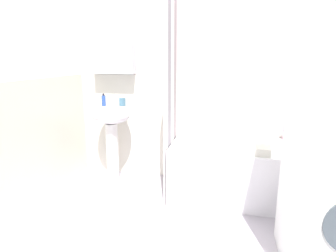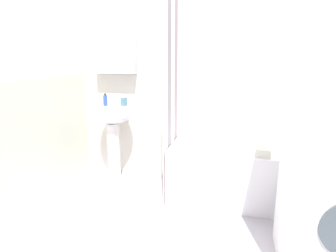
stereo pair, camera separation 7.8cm
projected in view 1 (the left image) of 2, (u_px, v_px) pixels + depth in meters
The scene contains 13 objects.
ground_plane at pixel (196, 245), 2.21m from camera, with size 4.80×5.60×0.04m, color #B2AAB7.
wall_back_tiled at pixel (206, 81), 3.16m from camera, with size 3.60×0.18×2.40m.
wall_left_tiled at pixel (30, 88), 2.59m from camera, with size 0.07×1.81×2.40m.
sink at pixel (111, 126), 3.26m from camera, with size 0.44×0.34×0.86m.
faucet at pixel (113, 100), 3.27m from camera, with size 0.03×0.12×0.12m.
soap_dispenser at pixel (104, 100), 3.21m from camera, with size 0.05×0.05×0.14m.
toothbrush_cup at pixel (122, 102), 3.23m from camera, with size 0.07×0.07×0.09m, color teal.
bathtub at pixel (246, 172), 2.88m from camera, with size 1.48×0.72×0.54m, color white.
shower_curtain at pixel (172, 97), 2.87m from camera, with size 0.01×0.72×2.00m.
shampoo_bottle at pixel (311, 131), 2.93m from camera, with size 0.05×0.05×0.23m.
body_wash_bottle at pixel (301, 134), 2.95m from camera, with size 0.06×0.06×0.17m.
conditioner_bottle at pixel (285, 132), 3.00m from camera, with size 0.04×0.04×0.18m.
towel_folded at pixel (251, 149), 2.60m from camera, with size 0.35×0.19×0.07m, color silver.
Camera 1 is at (0.19, -1.94, 1.38)m, focal length 30.74 mm.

